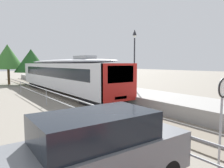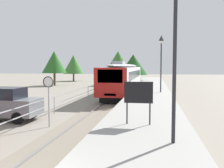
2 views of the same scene
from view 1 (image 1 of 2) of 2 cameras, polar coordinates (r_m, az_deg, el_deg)
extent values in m
plane|color=gray|center=(17.84, -17.70, -4.99)|extent=(160.00, 160.00, 0.00)
cube|color=slate|center=(18.95, -9.02, -4.08)|extent=(3.20, 60.00, 0.06)
cube|color=slate|center=(18.63, -11.01, -4.07)|extent=(0.08, 60.00, 0.08)
cube|color=slate|center=(19.26, -7.10, -3.69)|extent=(0.08, 60.00, 0.08)
cube|color=silver|center=(22.29, -13.60, 2.29)|extent=(2.80, 20.04, 2.55)
cube|color=red|center=(13.63, 2.20, 0.38)|extent=(2.80, 0.24, 2.55)
cube|color=black|center=(13.52, 2.42, 2.73)|extent=(2.13, 0.08, 1.12)
cube|color=black|center=(22.28, -13.63, 3.34)|extent=(2.82, 16.84, 0.92)
ellipsoid|color=#9EA0A5|center=(22.26, -13.69, 6.03)|extent=(2.69, 19.24, 0.44)
cube|color=#9EA0A5|center=(17.71, -7.62, 7.18)|extent=(1.10, 2.20, 0.36)
cube|color=#EAE5C6|center=(13.70, 2.36, -3.78)|extent=(1.00, 0.10, 0.20)
cube|color=black|center=(15.70, -2.98, -4.62)|extent=(2.24, 3.20, 0.55)
cube|color=black|center=(29.60, -19.06, -0.07)|extent=(2.24, 3.20, 0.55)
cube|color=#999691|center=(20.52, -0.88, -2.08)|extent=(3.90, 60.00, 0.90)
cylinder|color=#232328|center=(18.90, 6.20, 5.59)|extent=(0.12, 0.12, 4.60)
pyramid|color=#232328|center=(19.10, 6.29, 14.01)|extent=(0.34, 0.34, 0.50)
sphere|color=silver|center=(19.05, 6.28, 13.06)|extent=(0.24, 0.24, 0.24)
cylinder|color=#9EA0A5|center=(7.28, 27.76, -11.93)|extent=(0.07, 0.07, 2.20)
cylinder|color=white|center=(7.00, 28.44, -0.94)|extent=(0.60, 0.03, 0.60)
torus|color=black|center=(6.99, 28.55, -0.95)|extent=(0.61, 0.05, 0.61)
cube|color=#9EA0A5|center=(8.63, 1.07, -7.88)|extent=(0.05, 36.00, 0.05)
cube|color=#9EA0A5|center=(8.76, 1.06, -11.14)|extent=(0.05, 36.00, 0.05)
cylinder|color=#9EA0A5|center=(8.78, 1.06, -11.53)|extent=(0.06, 0.06, 1.25)
cylinder|color=#9EA0A5|center=(16.71, -17.69, -3.53)|extent=(0.06, 0.06, 1.25)
cylinder|color=#9EA0A5|center=(25.37, -23.95, -0.68)|extent=(0.06, 0.06, 1.25)
cube|color=slate|center=(5.52, -2.62, -19.68)|extent=(4.61, 1.94, 1.00)
cube|color=black|center=(5.11, -4.59, -11.67)|extent=(2.91, 1.69, 0.68)
cylinder|color=black|center=(7.15, 4.46, -17.94)|extent=(0.72, 0.25, 0.72)
cylinder|color=brown|center=(34.07, -21.27, 1.49)|extent=(0.36, 0.36, 1.91)
cone|color=#1E4C1E|center=(34.00, -21.44, 6.04)|extent=(4.95, 4.95, 3.50)
cylinder|color=brown|center=(35.38, -26.66, 1.80)|extent=(0.36, 0.36, 2.39)
cone|color=#38702D|center=(35.34, -26.89, 6.76)|extent=(4.73, 4.73, 3.74)
camera|label=2|loc=(15.23, 92.86, 0.13)|focal=39.22mm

